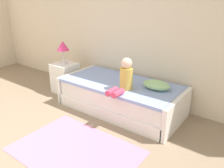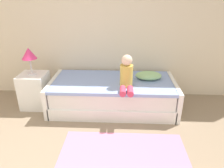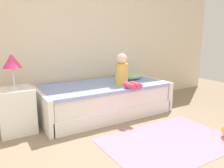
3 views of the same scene
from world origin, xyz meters
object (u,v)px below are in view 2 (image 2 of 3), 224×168
(nightstand, at_px, (35,90))
(child_figure, at_px, (127,75))
(bed, at_px, (113,94))
(table_lamp, at_px, (29,55))
(pillow, at_px, (148,75))

(nightstand, distance_m, child_figure, 1.64)
(nightstand, height_order, child_figure, child_figure)
(nightstand, bearing_deg, bed, 1.05)
(bed, relative_size, nightstand, 3.52)
(nightstand, relative_size, table_lamp, 1.33)
(nightstand, distance_m, pillow, 1.98)
(nightstand, relative_size, child_figure, 1.18)
(bed, xyz_separation_m, pillow, (0.60, 0.10, 0.32))
(bed, bearing_deg, nightstand, -178.95)
(bed, height_order, pillow, pillow)
(nightstand, distance_m, table_lamp, 0.64)
(pillow, bearing_deg, bed, -170.59)
(bed, relative_size, table_lamp, 4.69)
(bed, xyz_separation_m, child_figure, (0.22, -0.23, 0.46))
(nightstand, bearing_deg, child_figure, -7.39)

